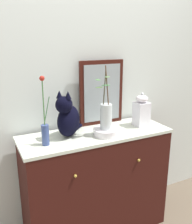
# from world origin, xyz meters

# --- Properties ---
(wall_back) EXTENTS (4.40, 0.08, 2.60)m
(wall_back) POSITION_xyz_m (0.00, 0.30, 1.30)
(wall_back) COLOR silver
(wall_back) RESTS_ON ground_plane
(sideboard) EXTENTS (1.26, 0.46, 0.94)m
(sideboard) POSITION_xyz_m (0.00, -0.00, 0.47)
(sideboard) COLOR black
(sideboard) RESTS_ON ground_plane
(mirror_leaning) EXTENTS (0.42, 0.03, 0.57)m
(mirror_leaning) POSITION_xyz_m (0.15, 0.20, 1.23)
(mirror_leaning) COLOR #35110B
(mirror_leaning) RESTS_ON sideboard
(cat_sitting) EXTENTS (0.38, 0.37, 0.38)m
(cat_sitting) POSITION_xyz_m (-0.23, 0.03, 1.10)
(cat_sitting) COLOR black
(cat_sitting) RESTS_ON sideboard
(vase_slim_green) EXTENTS (0.07, 0.06, 0.51)m
(vase_slim_green) POSITION_xyz_m (-0.44, -0.05, 1.07)
(vase_slim_green) COLOR #364882
(vase_slim_green) RESTS_ON sideboard
(bowl_porcelain) EXTENTS (0.20, 0.20, 0.05)m
(bowl_porcelain) POSITION_xyz_m (0.05, -0.08, 0.97)
(bowl_porcelain) COLOR white
(bowl_porcelain) RESTS_ON sideboard
(vase_glass_clear) EXTENTS (0.13, 0.17, 0.51)m
(vase_glass_clear) POSITION_xyz_m (0.05, -0.08, 1.11)
(vase_glass_clear) COLOR silver
(vase_glass_clear) RESTS_ON bowl_porcelain
(jar_lidded_porcelain) EXTENTS (0.12, 0.12, 0.30)m
(jar_lidded_porcelain) POSITION_xyz_m (0.44, -0.01, 1.08)
(jar_lidded_porcelain) COLOR white
(jar_lidded_porcelain) RESTS_ON sideboard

